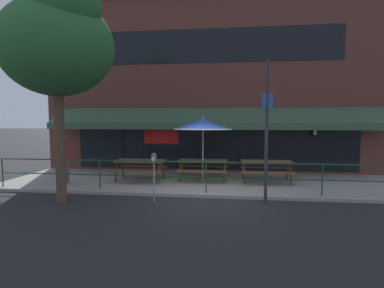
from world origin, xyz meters
TOP-DOWN VIEW (x-y plane):
  - ground_plane at (0.00, 0.00)m, footprint 120.00×120.00m
  - patio_deck at (0.00, 2.00)m, footprint 15.00×4.00m
  - restaurant_building at (0.00, 4.23)m, footprint 15.00×1.60m
  - patio_railing at (0.00, 0.30)m, footprint 13.84×0.04m
  - picnic_table_left at (-2.55, 1.79)m, footprint 1.80×1.42m
  - picnic_table_centre at (-0.25, 2.11)m, footprint 1.80×1.42m
  - picnic_table_right at (2.04, 2.10)m, footprint 1.80×1.42m
  - patio_umbrella_centre at (-0.25, 2.07)m, footprint 2.14×2.14m
  - pedestrian_walking at (-5.06, 1.01)m, footprint 0.29×0.62m
  - parking_meter_near at (-1.43, -0.58)m, footprint 0.15×0.16m
  - street_sign_pole at (1.72, -0.45)m, footprint 0.28×0.09m
  - street_tree_curbside at (-3.98, -0.96)m, footprint 3.17×2.85m

SIDE VIEW (x-z plane):
  - ground_plane at x=0.00m, z-range 0.00..0.00m
  - patio_deck at x=0.00m, z-range 0.00..0.10m
  - picnic_table_left at x=-2.55m, z-range 0.33..1.08m
  - picnic_table_centre at x=-0.25m, z-range 0.33..1.08m
  - picnic_table_right at x=2.04m, z-range 0.33..1.08m
  - patio_railing at x=0.00m, z-range 0.32..1.28m
  - pedestrian_walking at x=-5.06m, z-range 0.20..1.91m
  - parking_meter_near at x=-1.43m, z-range 0.44..1.86m
  - street_sign_pole at x=1.72m, z-range 0.06..4.05m
  - patio_umbrella_centre at x=-0.25m, z-range 0.99..3.37m
  - restaurant_building at x=0.00m, z-range -0.03..7.74m
  - street_tree_curbside at x=-3.98m, z-range 1.43..7.61m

